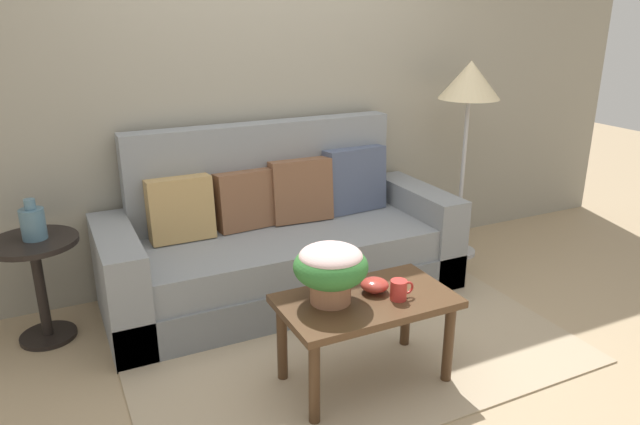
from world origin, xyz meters
TOP-DOWN VIEW (x-y plane):
  - ground_plane at (0.00, 0.00)m, footprint 14.00×14.00m
  - wall_back at (0.00, 1.23)m, footprint 6.40×0.12m
  - area_rug at (0.00, 0.04)m, footprint 2.44×1.70m
  - couch at (-0.09, 0.77)m, footprint 2.27×0.87m
  - coffee_table at (-0.09, -0.34)m, footprint 0.86×0.49m
  - side_table at (-1.53, 0.81)m, footprint 0.48×0.48m
  - floor_lamp at (1.39, 0.78)m, footprint 0.44×0.44m
  - potted_plant at (-0.26, -0.30)m, footprint 0.36×0.36m
  - coffee_mug at (0.05, -0.42)m, footprint 0.13×0.08m
  - snack_bowl at (-0.02, -0.31)m, footprint 0.14×0.14m
  - table_vase at (-1.51, 0.82)m, footprint 0.13×0.13m

SIDE VIEW (x-z plane):
  - ground_plane at x=0.00m, z-range 0.00..0.00m
  - area_rug at x=0.00m, z-range 0.00..0.01m
  - couch at x=-0.09m, z-range -0.21..0.89m
  - coffee_table at x=-0.09m, z-range 0.16..0.63m
  - side_table at x=-1.53m, z-range 0.12..0.73m
  - snack_bowl at x=-0.02m, z-range 0.47..0.54m
  - coffee_mug at x=0.05m, z-range 0.47..0.57m
  - potted_plant at x=-0.26m, z-range 0.51..0.80m
  - table_vase at x=-1.51m, z-range 0.59..0.82m
  - floor_lamp at x=1.39m, z-range 0.52..1.99m
  - wall_back at x=0.00m, z-range 0.00..2.91m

